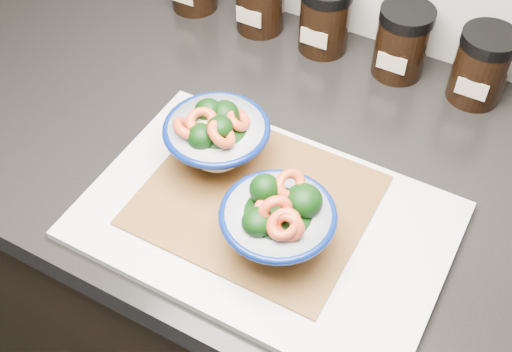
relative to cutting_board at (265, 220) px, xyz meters
The scene contains 9 objects.
cabinet 0.52m from the cutting_board, 143.91° to the left, with size 3.43×0.58×0.86m, color black.
countertop 0.21m from the cutting_board, 143.91° to the left, with size 3.50×0.60×0.04m, color black.
cutting_board is the anchor object (origin of this frame).
bamboo_mat 0.03m from the cutting_board, 142.23° to the left, with size 0.28×0.24×0.00m, color #93612C.
bowl_left 0.13m from the cutting_board, 152.40° to the left, with size 0.14×0.14×0.10m.
bowl_right 0.07m from the cutting_board, 43.98° to the right, with size 0.14×0.14×0.11m.
spice_jar_c 0.38m from the cutting_board, 103.72° to the left, with size 0.08×0.08×0.11m.
spice_jar_d 0.37m from the cutting_board, 83.86° to the left, with size 0.08×0.08×0.11m.
spice_jar_e 0.40m from the cutting_board, 66.18° to the left, with size 0.08×0.08×0.11m.
Camera 1 is at (0.39, 0.89, 1.55)m, focal length 45.00 mm.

